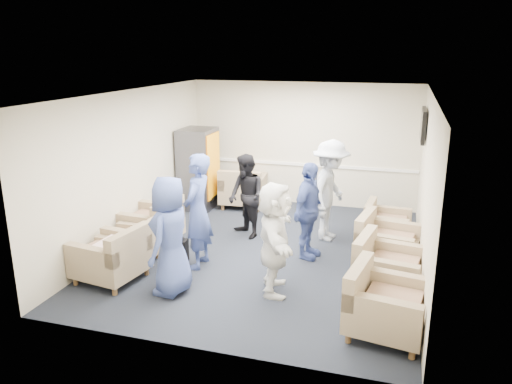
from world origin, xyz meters
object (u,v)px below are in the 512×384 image
(vending_machine, at_px, (199,169))
(person_front_left, at_px, (170,236))
(armchair_left_mid, at_px, (133,246))
(armchair_corner, at_px, (243,190))
(person_front_right, at_px, (275,238))
(person_back_left, at_px, (246,196))
(armchair_left_near, at_px, (114,258))
(armchair_right_midnear, at_px, (385,270))
(person_mid_right, at_px, (308,211))
(armchair_left_far, at_px, (153,225))
(person_mid_left, at_px, (197,211))
(armchair_right_far, at_px, (384,225))
(person_back_right, at_px, (330,191))
(armchair_right_near, at_px, (383,307))

(vending_machine, distance_m, person_front_left, 4.00)
(armchair_left_mid, xyz_separation_m, vending_machine, (-0.15, 3.12, 0.56))
(armchair_corner, bearing_deg, person_front_right, 108.65)
(armchair_corner, relative_size, person_back_left, 0.66)
(person_front_left, bearing_deg, armchair_left_near, -92.11)
(vending_machine, bearing_deg, person_back_left, -42.58)
(person_back_left, distance_m, person_front_right, 2.24)
(armchair_right_midnear, xyz_separation_m, person_mid_right, (-1.30, 0.95, 0.46))
(armchair_left_near, bearing_deg, armchair_corner, 178.68)
(armchair_corner, height_order, person_mid_right, person_mid_right)
(armchair_left_far, bearing_deg, vending_machine, -173.22)
(person_mid_left, xyz_separation_m, person_mid_right, (1.61, 0.84, -0.11))
(armchair_right_far, bearing_deg, person_front_right, 154.44)
(armchair_left_near, bearing_deg, vending_machine, -168.45)
(person_back_left, bearing_deg, person_back_right, 54.17)
(armchair_right_near, xyz_separation_m, person_front_left, (-2.94, 0.28, 0.49))
(vending_machine, xyz_separation_m, person_back_right, (3.02, -1.11, 0.05))
(person_front_right, bearing_deg, armchair_right_midnear, -89.46)
(person_front_left, xyz_separation_m, person_mid_right, (1.62, 1.78, -0.04))
(armchair_right_far, distance_m, person_front_right, 2.88)
(armchair_corner, distance_m, person_mid_left, 3.25)
(armchair_left_far, height_order, person_front_right, person_front_right)
(armchair_left_near, xyz_separation_m, armchair_left_mid, (-0.04, 0.62, -0.05))
(armchair_corner, xyz_separation_m, person_back_right, (2.12, -1.41, 0.55))
(armchair_right_far, relative_size, person_mid_left, 0.45)
(armchair_left_near, height_order, armchair_corner, armchair_corner)
(person_mid_left, bearing_deg, armchair_left_near, -51.18)
(person_front_right, bearing_deg, person_back_left, 13.99)
(armchair_corner, distance_m, person_back_left, 1.87)
(armchair_right_near, relative_size, person_front_left, 0.61)
(vending_machine, xyz_separation_m, person_mid_left, (1.19, -2.88, 0.05))
(armchair_left_mid, distance_m, armchair_right_midnear, 3.96)
(armchair_right_near, bearing_deg, vending_machine, 54.78)
(armchair_right_near, distance_m, person_back_left, 3.76)
(armchair_left_far, relative_size, armchair_right_near, 0.94)
(armchair_right_near, relative_size, vending_machine, 0.60)
(armchair_left_near, relative_size, armchair_left_far, 1.05)
(person_back_right, relative_size, person_mid_right, 1.13)
(armchair_corner, height_order, person_front_right, person_front_right)
(armchair_right_midnear, bearing_deg, person_back_left, 67.75)
(armchair_right_midnear, height_order, armchair_corner, armchair_corner)
(armchair_left_far, distance_m, person_mid_left, 1.39)
(armchair_left_mid, distance_m, vending_machine, 3.17)
(armchair_left_mid, xyz_separation_m, person_front_left, (1.04, -0.70, 0.55))
(armchair_left_mid, bearing_deg, person_back_left, 139.92)
(armchair_right_near, xyz_separation_m, armchair_corner, (-3.22, 4.40, 0.01))
(person_mid_left, xyz_separation_m, person_front_right, (1.39, -0.51, -0.11))
(armchair_left_near, bearing_deg, person_mid_left, 139.15)
(person_front_left, distance_m, person_back_left, 2.44)
(armchair_right_far, distance_m, armchair_corner, 3.34)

